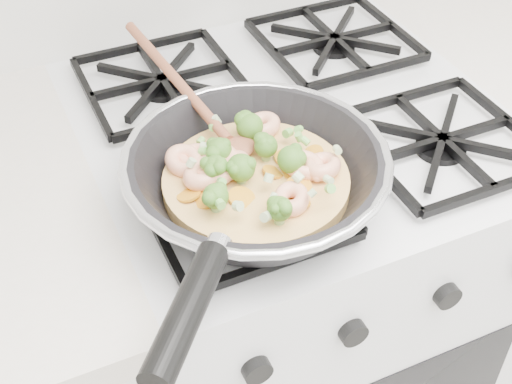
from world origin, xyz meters
name	(u,v)px	position (x,y,z in m)	size (l,w,h in m)	color
stove	(286,310)	(0.00, 1.70, 0.46)	(0.60, 0.60, 0.92)	white
skillet	(253,175)	(-0.13, 1.55, 0.96)	(0.38, 0.58, 0.09)	black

